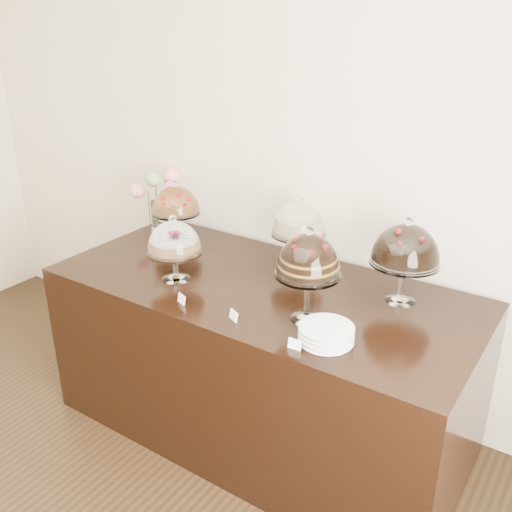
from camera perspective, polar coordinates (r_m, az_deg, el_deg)
The scene contains 12 objects.
wall_back at distance 3.30m, azimuth 1.86°, elevation 11.28°, with size 5.00×0.04×3.00m, color beige.
display_counter at distance 3.14m, azimuth 0.52°, elevation -10.30°, with size 2.20×1.00×0.90m, color black.
cake_stand_sugar_sponge at distance 2.93m, azimuth -8.21°, elevation 1.55°, with size 0.29×0.29×0.35m.
cake_stand_choco_layer at distance 2.49m, azimuth 5.26°, elevation -0.28°, with size 0.29×0.29×0.45m.
cake_stand_cheesecake at distance 3.03m, azimuth 4.31°, elevation 3.46°, with size 0.30×0.30×0.41m.
cake_stand_dark_choco at distance 2.73m, azimuth 14.76°, elevation 0.81°, with size 0.33×0.33×0.43m.
cake_stand_fruit_tart at distance 3.42m, azimuth -8.03°, elevation 5.30°, with size 0.29×0.29×0.38m.
flower_vase at distance 3.62m, azimuth -9.69°, elevation 6.02°, with size 0.32×0.25×0.40m.
plate_stack at distance 2.44m, azimuth 7.02°, elevation -7.77°, with size 0.23×0.23×0.07m.
price_card_left at distance 2.75m, azimuth -7.46°, elevation -4.28°, with size 0.06×0.01×0.04m, color white.
price_card_right at distance 2.39m, azimuth 3.88°, elevation -8.80°, with size 0.06×0.01×0.04m, color white.
price_card_extra at distance 2.59m, azimuth -2.26°, elevation -5.96°, with size 0.06×0.01×0.04m, color white.
Camera 1 is at (1.71, 0.27, 2.19)m, focal length 40.00 mm.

